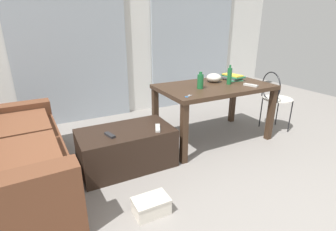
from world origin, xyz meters
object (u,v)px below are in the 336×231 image
wire_chair (274,94)px  shoebox (151,206)px  tv_remote_on_table (251,85)px  bowl (214,78)px  book_stack (232,77)px  tv_remote_primary (158,128)px  bottle_near (229,76)px  scissors (188,96)px  coffee_table (127,148)px  craft_table (214,92)px  bottle_far (200,81)px  tv_remote_secondary (110,135)px  couch (13,160)px

wire_chair → shoebox: bearing=-160.9°
tv_remote_on_table → bowl: bearing=103.4°
book_stack → shoebox: bearing=-147.9°
book_stack → tv_remote_primary: (-1.36, -0.42, -0.34)m
bottle_near → scissors: bottle_near is taller
coffee_table → craft_table: (1.25, 0.14, 0.44)m
bowl → book_stack: (0.32, 0.00, -0.02)m
bowl → shoebox: bowl is taller
bottle_far → tv_remote_primary: (-0.67, -0.21, -0.39)m
bottle_far → book_stack: bearing=17.3°
bowl → tv_remote_secondary: (-1.53, -0.37, -0.36)m
wire_chair → book_stack: wire_chair is taller
wire_chair → book_stack: size_ratio=2.62×
bowl → tv_remote_on_table: bowl is taller
bowl → tv_remote_on_table: bearing=-57.0°
wire_chair → bottle_far: 1.25m
craft_table → tv_remote_primary: craft_table is taller
craft_table → wire_chair: 0.96m
craft_table → bottle_far: (-0.27, -0.06, 0.18)m
couch → scissors: 1.80m
bottle_far → shoebox: size_ratio=0.69×
bottle_near → tv_remote_on_table: size_ratio=1.38×
coffee_table → bottle_far: 1.16m
coffee_table → tv_remote_primary: 0.41m
tv_remote_secondary → bottle_far: bearing=-6.8°
craft_table → tv_remote_primary: bearing=-163.7°
bottle_far → bowl: bottle_far is taller
wire_chair → bottle_far: bearing=175.5°
tv_remote_secondary → book_stack: bearing=-3.1°
bottle_far → book_stack: size_ratio=0.62×
coffee_table → bottle_near: bearing=3.7°
craft_table → tv_remote_secondary: craft_table is taller
bottle_far → tv_remote_primary: size_ratio=1.08×
coffee_table → tv_remote_primary: tv_remote_primary is taller
wire_chair → craft_table: bearing=170.3°
bottle_far → tv_remote_on_table: (0.63, -0.19, -0.08)m
tv_remote_primary → bowl: bearing=47.0°
wire_chair → tv_remote_secondary: wire_chair is taller
couch → wire_chair: bearing=-2.3°
couch → shoebox: 1.36m
bowl → tv_remote_secondary: 1.62m
couch → tv_remote_primary: couch is taller
couch → shoebox: couch is taller
wire_chair → book_stack: bearing=149.2°
coffee_table → bottle_far: bottle_far is taller
tv_remote_on_table → shoebox: 1.94m
bottle_near → book_stack: (0.23, 0.20, -0.07)m
tv_remote_primary → book_stack: bearing=42.2°
couch → tv_remote_on_table: size_ratio=10.86×
couch → scissors: bearing=-8.7°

